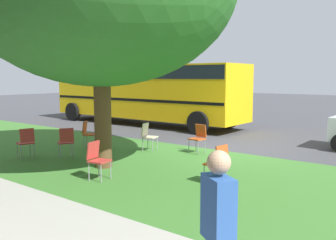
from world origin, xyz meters
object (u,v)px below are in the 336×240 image
object	(u,v)px
chair_4	(88,132)
pedestrian_1	(218,232)
chair_3	(199,136)
chair_5	(26,141)
chair_2	(148,135)
school_bus	(144,89)
chair_6	(66,140)
chair_0	(97,157)
chair_1	(218,161)

from	to	relation	value
chair_4	pedestrian_1	xyz separation A→B (m)	(-7.96, 5.19, 0.41)
chair_3	pedestrian_1	xyz separation A→B (m)	(-4.58, 6.70, 0.41)
chair_5	pedestrian_1	bearing A→B (deg)	159.64
chair_2	pedestrian_1	xyz separation A→B (m)	(-6.02, 5.99, 0.41)
chair_2	chair_3	world-z (taller)	same
chair_5	school_bus	distance (m)	8.48
chair_5	pedestrian_1	world-z (taller)	pedestrian_1
chair_3	school_bus	bearing A→B (deg)	-35.65
chair_3	pedestrian_1	distance (m)	8.12
chair_4	school_bus	xyz separation A→B (m)	(2.60, -5.81, 1.24)
chair_2	pedestrian_1	bearing A→B (deg)	135.16
chair_6	chair_2	bearing A→B (deg)	-117.84
chair_0	chair_2	world-z (taller)	same
chair_2	chair_6	size ratio (longest dim) A/B	1.00
chair_2	chair_5	size ratio (longest dim) A/B	1.00
school_bus	chair_5	bearing A→B (deg)	107.40
chair_0	chair_1	size ratio (longest dim) A/B	1.00
pedestrian_1	chair_2	bearing A→B (deg)	-44.84
chair_3	chair_4	bearing A→B (deg)	24.08
chair_0	chair_5	size ratio (longest dim) A/B	1.00
chair_4	chair_5	size ratio (longest dim) A/B	1.00
school_bus	chair_6	bearing A→B (deg)	114.80
chair_2	pedestrian_1	size ratio (longest dim) A/B	0.52
chair_1	chair_5	distance (m)	5.80
chair_3	school_bus	distance (m)	7.47
chair_0	chair_3	distance (m)	3.98
chair_1	chair_5	xyz separation A→B (m)	(5.69, 1.10, 0.00)
chair_0	school_bus	bearing A→B (deg)	-54.84
chair_6	chair_5	bearing A→B (deg)	41.71
chair_0	chair_4	world-z (taller)	same
chair_0	chair_2	bearing A→B (deg)	-68.49
chair_4	school_bus	bearing A→B (deg)	-65.84
chair_0	chair_1	xyz separation A→B (m)	(-2.38, -1.36, 0.00)
chair_0	chair_5	bearing A→B (deg)	-4.52
chair_4	chair_5	bearing A→B (deg)	87.50
chair_0	chair_5	distance (m)	3.33
chair_1	chair_2	distance (m)	4.13
chair_0	chair_6	bearing A→B (deg)	-22.31
chair_3	chair_5	world-z (taller)	same
chair_0	school_bus	xyz separation A→B (m)	(5.82, -8.27, 1.24)
chair_5	school_bus	bearing A→B (deg)	-72.60
chair_4	chair_3	bearing A→B (deg)	-155.92
chair_0	chair_1	distance (m)	2.74
chair_4	pedestrian_1	distance (m)	9.51
chair_0	chair_1	world-z (taller)	same
chair_1	pedestrian_1	bearing A→B (deg)	120.01
chair_0	chair_6	xyz separation A→B (m)	(2.47, -1.01, 0.00)
chair_5	school_bus	size ratio (longest dim) A/B	0.08
chair_4	chair_5	xyz separation A→B (m)	(0.10, 2.20, 0.00)
chair_0	chair_6	distance (m)	2.67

